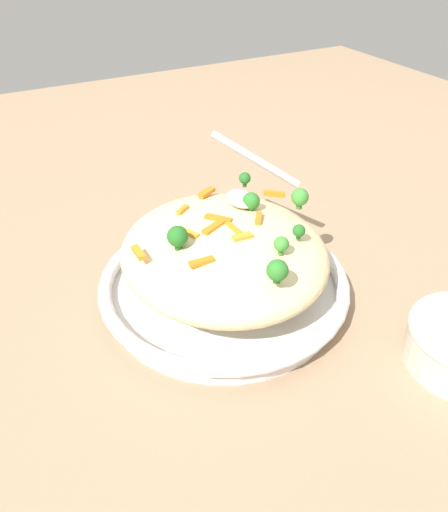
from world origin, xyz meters
TOP-DOWN VIEW (x-y plane):
  - ground_plane at (0.00, 0.00)m, footprint 2.40×2.40m
  - serving_bowl at (0.00, 0.00)m, footprint 0.37×0.37m
  - pasta_mound at (0.00, 0.00)m, footprint 0.31×0.29m
  - carrot_piece_0 at (0.06, -0.06)m, footprint 0.01×0.03m
  - carrot_piece_1 at (0.01, 0.05)m, footprint 0.03×0.02m
  - carrot_piece_2 at (-0.00, -0.13)m, footprint 0.03×0.01m
  - carrot_piece_3 at (0.04, 0.01)m, footprint 0.01×0.03m
  - carrot_piece_4 at (-0.02, 0.00)m, footprint 0.04×0.03m
  - carrot_piece_5 at (-0.10, 0.03)m, footprint 0.02×0.03m
  - carrot_piece_6 at (-0.00, -0.02)m, footprint 0.03×0.04m
  - carrot_piece_7 at (0.02, 0.01)m, footprint 0.04×0.01m
  - carrot_piece_8 at (-0.07, -0.03)m, footprint 0.02×0.02m
  - carrot_piece_9 at (-0.01, -0.05)m, footprint 0.03×0.02m
  - carrot_piece_10 at (-0.05, 0.11)m, footprint 0.03×0.03m
  - broccoli_floret_0 at (-0.00, 0.13)m, footprint 0.03×0.03m
  - broccoli_floret_1 at (0.07, 0.08)m, footprint 0.02×0.02m
  - broccoli_floret_2 at (-0.10, 0.09)m, footprint 0.02×0.02m
  - broccoli_floret_3 at (-0.03, 0.06)m, footprint 0.03×0.03m
  - broccoli_floret_4 at (0.13, 0.00)m, footprint 0.03×0.03m
  - broccoli_floret_5 at (0.09, 0.04)m, footprint 0.02×0.02m
  - broccoli_floret_6 at (0.01, -0.08)m, footprint 0.03×0.03m
  - serving_spoon at (-0.06, 0.07)m, footprint 0.13×0.13m

SIDE VIEW (x-z plane):
  - ground_plane at x=0.00m, z-range 0.00..0.00m
  - serving_bowl at x=0.00m, z-range 0.00..0.05m
  - pasta_mound at x=0.00m, z-range 0.04..0.13m
  - carrot_piece_0 at x=0.06m, z-range 0.12..0.13m
  - carrot_piece_5 at x=-0.10m, z-range 0.12..0.13m
  - carrot_piece_2 at x=0.00m, z-range 0.12..0.13m
  - carrot_piece_10 at x=-0.05m, z-range 0.12..0.13m
  - carrot_piece_8 at x=-0.07m, z-range 0.12..0.13m
  - carrot_piece_9 at x=-0.01m, z-range 0.13..0.13m
  - carrot_piece_7 at x=0.02m, z-range 0.13..0.13m
  - carrot_piece_3 at x=0.04m, z-range 0.13..0.14m
  - carrot_piece_1 at x=0.01m, z-range 0.13..0.14m
  - carrot_piece_6 at x=0.00m, z-range 0.13..0.14m
  - carrot_piece_4 at x=-0.02m, z-range 0.13..0.14m
  - broccoli_floret_1 at x=0.07m, z-range 0.13..0.15m
  - broccoli_floret_2 at x=-0.10m, z-range 0.13..0.15m
  - broccoli_floret_5 at x=0.09m, z-range 0.13..0.15m
  - broccoli_floret_3 at x=-0.03m, z-range 0.13..0.16m
  - broccoli_floret_4 at x=0.13m, z-range 0.13..0.16m
  - broccoli_floret_0 at x=0.00m, z-range 0.13..0.16m
  - broccoli_floret_6 at x=0.01m, z-range 0.13..0.16m
  - serving_spoon at x=-0.06m, z-range 0.11..0.19m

